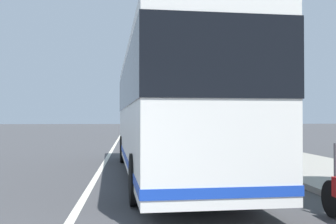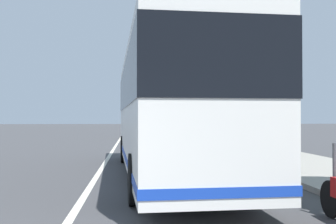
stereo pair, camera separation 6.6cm
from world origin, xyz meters
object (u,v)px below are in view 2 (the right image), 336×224
at_px(coach_bus, 167,106).
at_px(car_ahead_same_lane, 146,126).
at_px(utility_pole, 237,84).
at_px(car_far_distant, 146,130).
at_px(roadside_tree_mid_block, 257,74).

distance_m(coach_bus, car_ahead_same_lane, 36.65).
bearing_deg(utility_pole, car_far_distant, 20.60).
height_order(car_ahead_same_lane, utility_pole, utility_pole).
bearing_deg(roadside_tree_mid_block, coach_bus, 141.28).
bearing_deg(car_ahead_same_lane, car_far_distant, 174.69).
relative_size(car_ahead_same_lane, car_far_distant, 0.92).
bearing_deg(car_ahead_same_lane, utility_pole, -175.06).
height_order(car_ahead_same_lane, car_far_distant, car_far_distant).
bearing_deg(utility_pole, car_ahead_same_lane, 8.44).
bearing_deg(car_ahead_same_lane, roadside_tree_mid_block, -176.46).
relative_size(coach_bus, utility_pole, 1.67).
relative_size(coach_bus, car_ahead_same_lane, 2.76).
bearing_deg(roadside_tree_mid_block, car_far_distant, 15.07).
bearing_deg(car_far_distant, coach_bus, 176.23).
height_order(coach_bus, roadside_tree_mid_block, roadside_tree_mid_block).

